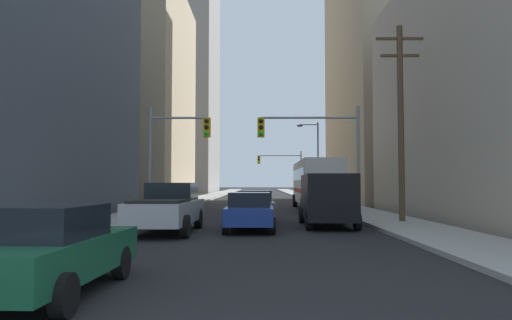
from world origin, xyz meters
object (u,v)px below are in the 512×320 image
pickup_truck_silver (168,208)px  sedan_grey (255,205)px  city_bus (316,182)px  traffic_signal_near_left (176,143)px  traffic_signal_near_right (313,141)px  sedan_blue (250,211)px  traffic_signal_far_right (282,165)px  sedan_green (46,250)px  cargo_van_black (327,197)px

pickup_truck_silver → sedan_grey: 6.47m
city_bus → sedan_grey: city_bus is taller
sedan_grey → pickup_truck_silver: bearing=-120.5°
traffic_signal_near_left → traffic_signal_near_right: bearing=0.0°
city_bus → sedan_grey: size_ratio=2.72×
traffic_signal_near_right → sedan_blue: bearing=-117.0°
traffic_signal_far_right → city_bus: bearing=-87.5°
traffic_signal_near_left → traffic_signal_near_right: size_ratio=1.00×
sedan_blue → traffic_signal_far_right: size_ratio=0.70×
sedan_grey → sedan_green: bearing=-102.1°
city_bus → sedan_blue: (-4.35, -14.49, -1.16)m
sedan_green → traffic_signal_near_left: (-0.92, 17.03, 3.25)m
traffic_signal_near_right → pickup_truck_silver: bearing=-132.4°
cargo_van_black → sedan_blue: size_ratio=1.25×
sedan_green → sedan_blue: 11.10m
traffic_signal_far_right → sedan_blue: bearing=-94.4°
sedan_grey → traffic_signal_near_right: traffic_signal_near_right is taller
city_bus → sedan_blue: 15.17m
pickup_truck_silver → traffic_signal_far_right: size_ratio=0.91×
pickup_truck_silver → traffic_signal_near_left: size_ratio=0.91×
cargo_van_black → traffic_signal_near_left: size_ratio=0.88×
pickup_truck_silver → traffic_signal_near_right: bearing=47.6°
cargo_van_black → sedan_green: cargo_van_black is taller
traffic_signal_near_left → sedan_grey: bearing=-18.4°
sedan_green → traffic_signal_far_right: 52.35m
traffic_signal_far_right → sedan_grey: bearing=-94.8°
sedan_grey → traffic_signal_near_left: 5.55m
sedan_grey → traffic_signal_near_left: (-4.27, 1.42, 3.25)m
cargo_van_black → sedan_green: size_ratio=1.24×
pickup_truck_silver → sedan_green: bearing=-90.4°
city_bus → traffic_signal_near_right: bearing=-97.6°
sedan_blue → traffic_signal_far_right: (3.17, 41.23, 3.36)m
traffic_signal_near_left → sedan_green: bearing=-86.9°
sedan_blue → traffic_signal_near_right: 7.93m
city_bus → traffic_signal_near_left: bearing=-136.3°
sedan_grey → cargo_van_black: bearing=-44.4°
sedan_green → cargo_van_black: bearing=62.4°
traffic_signal_near_left → cargo_van_black: bearing=-31.4°
cargo_van_black → traffic_signal_far_right: bearing=90.2°
city_bus → cargo_van_black: bearing=-94.6°
pickup_truck_silver → traffic_signal_near_right: traffic_signal_near_right is taller
pickup_truck_silver → sedan_blue: bearing=10.7°
city_bus → traffic_signal_far_right: 26.86m
cargo_van_black → traffic_signal_far_right: size_ratio=0.88×
cargo_van_black → pickup_truck_silver: bearing=-159.2°
sedan_grey → city_bus: bearing=66.2°
pickup_truck_silver → traffic_signal_near_right: size_ratio=0.91×
sedan_blue → sedan_grey: (0.15, 4.99, 0.00)m
traffic_signal_near_left → traffic_signal_far_right: size_ratio=1.00×
city_bus → sedan_blue: size_ratio=2.73×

